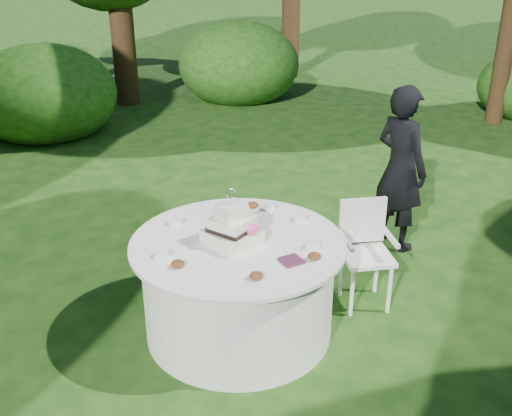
# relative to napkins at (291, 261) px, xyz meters

# --- Properties ---
(ground) EXTENTS (80.00, 80.00, 0.00)m
(ground) POSITION_rel_napkins_xyz_m (-0.18, 0.44, -0.78)
(ground) COLOR #11350E
(ground) RESTS_ON ground
(napkins) EXTENTS (0.14, 0.14, 0.02)m
(napkins) POSITION_rel_napkins_xyz_m (0.00, 0.00, 0.00)
(napkins) COLOR #4C2037
(napkins) RESTS_ON table
(feather_plume) EXTENTS (0.48, 0.07, 0.01)m
(feather_plume) POSITION_rel_napkins_xyz_m (-0.33, 0.01, -0.00)
(feather_plume) COLOR white
(feather_plume) RESTS_ON table
(guest) EXTENTS (0.43, 0.61, 1.58)m
(guest) POSITION_rel_napkins_xyz_m (1.82, 0.96, 0.01)
(guest) COLOR black
(guest) RESTS_ON ground
(table) EXTENTS (1.56, 1.56, 0.77)m
(table) POSITION_rel_napkins_xyz_m (-0.18, 0.44, -0.39)
(table) COLOR white
(table) RESTS_ON ground
(cake) EXTENTS (0.40, 0.40, 0.43)m
(cake) POSITION_rel_napkins_xyz_m (-0.22, 0.43, 0.10)
(cake) COLOR white
(cake) RESTS_ON table
(chair) EXTENTS (0.49, 0.49, 0.87)m
(chair) POSITION_rel_napkins_xyz_m (0.92, 0.33, -0.26)
(chair) COLOR white
(chair) RESTS_ON ground
(votives) EXTENTS (1.24, 0.92, 0.04)m
(votives) POSITION_rel_napkins_xyz_m (-0.05, 0.56, 0.01)
(votives) COLOR white
(votives) RESTS_ON table
(petal_cups) EXTENTS (0.99, 1.07, 0.05)m
(petal_cups) POSITION_rel_napkins_xyz_m (-0.16, 0.27, 0.02)
(petal_cups) COLOR #562D16
(petal_cups) RESTS_ON table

